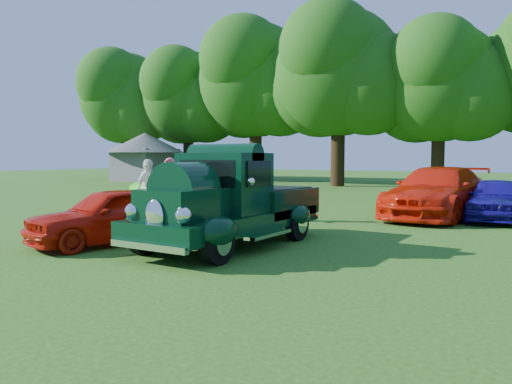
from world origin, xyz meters
The scene contains 12 objects.
ground centered at (0.00, 0.00, 0.00)m, with size 120.00×120.00×0.00m, color #204F12.
hero_pickup centered at (0.81, 0.46, 0.88)m, with size 2.43×5.22×2.04m.
red_convertible centered at (-1.62, -0.73, 0.65)m, with size 1.53×3.79×1.29m, color red.
back_car_lime centered at (-7.14, 7.93, 0.71)m, with size 1.50×4.29×1.41m, color #31DA1D.
back_car_black centered at (-4.89, 7.79, 0.72)m, with size 2.37×5.15×1.43m, color black.
back_car_orange centered at (3.53, 8.17, 0.82)m, with size 2.29×5.63×1.63m, color red.
back_car_blue centered at (5.23, 8.33, 0.67)m, with size 1.58×3.92×1.33m, color #150B7B.
spectator_pink centered at (-3.40, 3.18, 0.97)m, with size 0.71×0.46×1.94m, color #D45772.
spectator_grey centered at (-0.98, 4.30, 0.92)m, with size 0.90×0.70×1.85m, color gray.
spectator_white centered at (-4.08, 2.90, 0.95)m, with size 1.11×0.46×1.89m, color white.
gazebo centered at (-22.00, 21.00, 2.40)m, with size 6.40×6.40×3.90m.
tree_line centered at (-0.99, 24.21, 7.20)m, with size 64.16×11.27×12.25m.
Camera 1 is at (7.08, -8.50, 1.96)m, focal length 35.00 mm.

